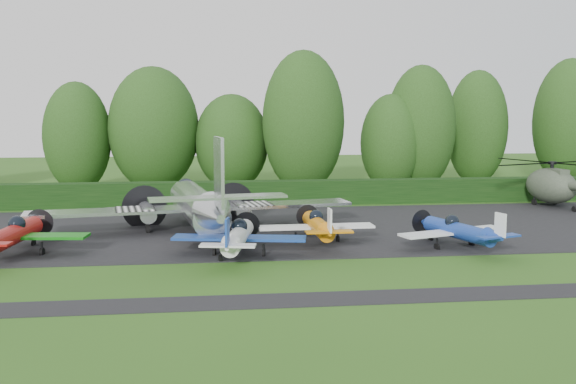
{
  "coord_description": "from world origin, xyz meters",
  "views": [
    {
      "loc": [
        -4.39,
        -31.31,
        7.73
      ],
      "look_at": [
        0.52,
        9.62,
        2.5
      ],
      "focal_mm": 40.0,
      "sensor_mm": 36.0,
      "label": 1
    }
  ],
  "objects": [
    {
      "name": "ground",
      "position": [
        0.0,
        0.0,
        0.0
      ],
      "size": [
        160.0,
        160.0,
        0.0
      ],
      "primitive_type": "plane",
      "color": "#2B5618",
      "rests_on": "ground"
    },
    {
      "name": "apron",
      "position": [
        0.0,
        10.0,
        0.0
      ],
      "size": [
        70.0,
        18.0,
        0.01
      ],
      "primitive_type": "cube",
      "color": "black",
      "rests_on": "ground"
    },
    {
      "name": "taxiway_verge",
      "position": [
        0.0,
        -6.0,
        0.0
      ],
      "size": [
        70.0,
        2.0,
        0.0
      ],
      "primitive_type": "cube",
      "color": "black",
      "rests_on": "ground"
    },
    {
      "name": "hedgerow",
      "position": [
        0.0,
        21.0,
        0.0
      ],
      "size": [
        90.0,
        1.6,
        2.0
      ],
      "primitive_type": "cube",
      "color": "black",
      "rests_on": "ground"
    },
    {
      "name": "transport_plane",
      "position": [
        -5.31,
        8.69,
        1.86
      ],
      "size": [
        20.76,
        15.92,
        6.65
      ],
      "rotation": [
        0.0,
        0.0,
        -0.17
      ],
      "color": "silver",
      "rests_on": "ground"
    },
    {
      "name": "light_plane_red",
      "position": [
        -14.92,
        3.6,
        1.21
      ],
      "size": [
        7.57,
        7.96,
        2.91
      ],
      "rotation": [
        0.0,
        0.0,
        0.11
      ],
      "color": "maroon",
      "rests_on": "ground"
    },
    {
      "name": "light_plane_white",
      "position": [
        -3.05,
        2.04,
        1.14
      ],
      "size": [
        7.15,
        7.51,
        2.75
      ],
      "rotation": [
        0.0,
        0.0,
        0.19
      ],
      "color": "silver",
      "rests_on": "ground"
    },
    {
      "name": "light_plane_orange",
      "position": [
        1.73,
        5.09,
        1.09
      ],
      "size": [
        6.84,
        7.19,
        2.63
      ],
      "rotation": [
        0.0,
        0.0,
        -0.02
      ],
      "color": "orange",
      "rests_on": "ground"
    },
    {
      "name": "light_plane_blue",
      "position": [
        9.32,
        2.72,
        1.07
      ],
      "size": [
        6.67,
        7.01,
        2.56
      ],
      "rotation": [
        0.0,
        0.0,
        -0.31
      ],
      "color": "navy",
      "rests_on": "ground"
    },
    {
      "name": "helicopter",
      "position": [
        22.91,
        17.23,
        1.97
      ],
      "size": [
        11.41,
        13.35,
        3.67
      ],
      "rotation": [
        0.0,
        0.0,
        -0.09
      ],
      "color": "#384334",
      "rests_on": "ground"
    },
    {
      "name": "tree_0",
      "position": [
        12.87,
        29.02,
        4.67
      ],
      "size": [
        5.88,
        5.88,
        9.37
      ],
      "color": "black",
      "rests_on": "ground"
    },
    {
      "name": "tree_1",
      "position": [
        -9.87,
        31.88,
        5.98
      ],
      "size": [
        8.66,
        8.66,
        11.98
      ],
      "color": "black",
      "rests_on": "ground"
    },
    {
      "name": "tree_2",
      "position": [
        16.01,
        29.69,
        6.08
      ],
      "size": [
        6.81,
        6.81,
        12.18
      ],
      "color": "black",
      "rests_on": "ground"
    },
    {
      "name": "tree_5",
      "position": [
        -2.38,
        31.39,
        4.67
      ],
      "size": [
        7.16,
        7.16,
        9.37
      ],
      "color": "black",
      "rests_on": "ground"
    },
    {
      "name": "tree_6",
      "position": [
        23.33,
        33.3,
        5.97
      ],
      "size": [
        6.29,
        6.29,
        11.97
      ],
      "color": "black",
      "rests_on": "ground"
    },
    {
      "name": "tree_7",
      "position": [
        -17.01,
        31.67,
        5.24
      ],
      "size": [
        6.33,
        6.33,
        10.5
      ],
      "color": "black",
      "rests_on": "ground"
    },
    {
      "name": "tree_8",
      "position": [
        4.26,
        28.68,
        6.68
      ],
      "size": [
        7.72,
        7.72,
        13.38
      ],
      "color": "black",
      "rests_on": "ground"
    },
    {
      "name": "tree_9",
      "position": [
        32.96,
        32.3,
        6.58
      ],
      "size": [
        7.3,
        7.3,
        13.2
      ],
      "color": "black",
      "rests_on": "ground"
    }
  ]
}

